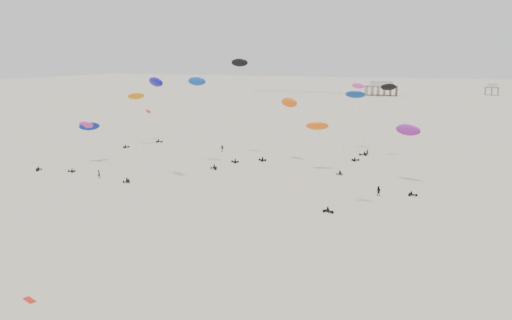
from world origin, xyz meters
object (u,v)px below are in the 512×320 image
at_px(pavilion_small, 492,90).
at_px(rig_9, 239,80).
at_px(rig_4, 82,132).
at_px(spectator_0, 99,178).
at_px(pavilion_main, 381,89).

distance_m(pavilion_small, rig_9, 269.05).
bearing_deg(rig_9, rig_4, 140.14).
bearing_deg(pavilion_small, spectator_0, -108.48).
bearing_deg(spectator_0, pavilion_small, -76.33).
distance_m(rig_4, rig_9, 41.16).
bearing_deg(spectator_0, rig_4, -8.20).
relative_size(pavilion_small, rig_9, 0.34).
relative_size(pavilion_main, spectator_0, 10.01).
bearing_deg(pavilion_main, pavilion_small, 23.20).
height_order(pavilion_main, rig_9, rig_9).
bearing_deg(spectator_0, pavilion_main, -63.80).
height_order(rig_4, rig_9, rig_9).
relative_size(rig_4, spectator_0, 7.67).
bearing_deg(pavilion_small, rig_9, -106.95).
xyz_separation_m(pavilion_small, spectator_0, (-97.14, -290.72, -3.49)).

